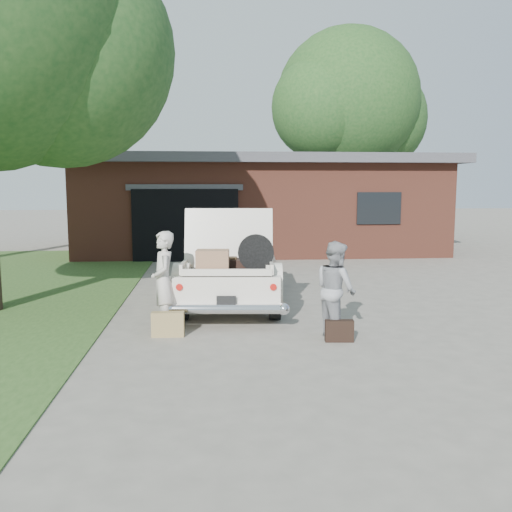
{
  "coord_description": "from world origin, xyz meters",
  "views": [
    {
      "loc": [
        -0.81,
        -8.55,
        2.29
      ],
      "look_at": [
        0.0,
        0.6,
        1.1
      ],
      "focal_mm": 38.0,
      "sensor_mm": 36.0,
      "label": 1
    }
  ],
  "objects": [
    {
      "name": "sedan",
      "position": [
        -0.35,
        2.08,
        0.69
      ],
      "size": [
        2.17,
        4.79,
        1.9
      ],
      "rotation": [
        0.0,
        0.0,
        -0.08
      ],
      "color": "beige",
      "rests_on": "ground"
    },
    {
      "name": "woman_left",
      "position": [
        -1.52,
        -0.05,
        0.8
      ],
      "size": [
        0.49,
        0.64,
        1.59
      ],
      "primitive_type": "imported",
      "rotation": [
        0.0,
        0.0,
        -1.37
      ],
      "color": "beige",
      "rests_on": "ground"
    },
    {
      "name": "house",
      "position": [
        0.98,
        11.47,
        1.67
      ],
      "size": [
        12.8,
        7.8,
        3.3
      ],
      "color": "brown",
      "rests_on": "ground"
    },
    {
      "name": "suitcase_left",
      "position": [
        -1.44,
        -0.39,
        0.19
      ],
      "size": [
        0.5,
        0.18,
        0.38
      ],
      "primitive_type": "cube",
      "rotation": [
        0.0,
        0.0,
        -0.04
      ],
      "color": "#A08751",
      "rests_on": "ground"
    },
    {
      "name": "tree_right",
      "position": [
        5.49,
        15.63,
        5.78
      ],
      "size": [
        7.28,
        6.33,
        9.2
      ],
      "color": "#38281E",
      "rests_on": "ground"
    },
    {
      "name": "suitcase_right",
      "position": [
        1.11,
        -0.89,
        0.16
      ],
      "size": [
        0.43,
        0.17,
        0.32
      ],
      "primitive_type": "cube",
      "rotation": [
        0.0,
        0.0,
        -0.09
      ],
      "color": "black",
      "rests_on": "ground"
    },
    {
      "name": "woman_right",
      "position": [
        1.11,
        -0.59,
        0.73
      ],
      "size": [
        0.76,
        0.85,
        1.47
      ],
      "primitive_type": "imported",
      "rotation": [
        0.0,
        0.0,
        1.9
      ],
      "color": "gray",
      "rests_on": "ground"
    },
    {
      "name": "ground",
      "position": [
        0.0,
        0.0,
        0.0
      ],
      "size": [
        90.0,
        90.0,
        0.0
      ],
      "primitive_type": "plane",
      "color": "gray",
      "rests_on": "ground"
    }
  ]
}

